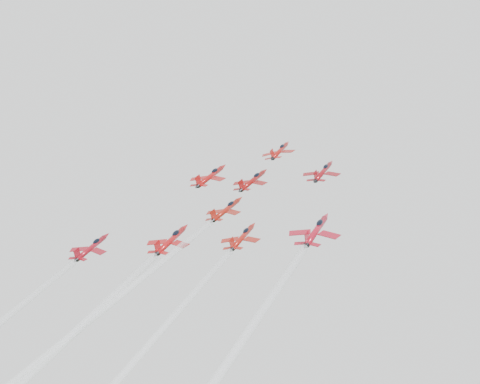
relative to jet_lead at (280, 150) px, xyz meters
The scene contains 6 objects.
jet_lead is the anchor object (origin of this frame).
jet_row2_left 19.88m from the jet_lead, 139.63° to the right, with size 10.62×13.52×8.87m.
jet_row2_center 19.26m from the jet_lead, 87.99° to the right, with size 9.51×12.10×7.93m.
jet_row2_right 25.02m from the jet_lead, 39.21° to the right, with size 9.12×11.61×7.61m.
jet_center 79.14m from the jet_lead, 89.03° to the right, with size 9.09×84.83×52.53m.
jet_rear_right 90.90m from the jet_lead, 81.45° to the right, with size 8.63×80.51×49.86m.
Camera 1 is at (74.26, -130.78, 127.41)m, focal length 50.00 mm.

